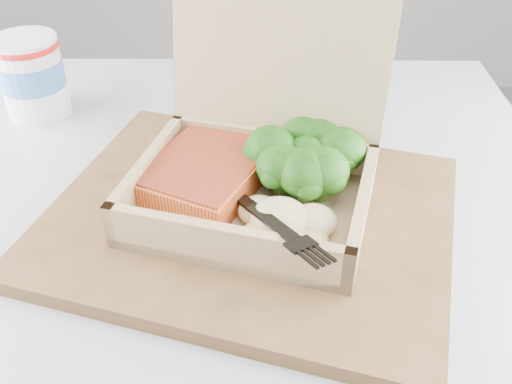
# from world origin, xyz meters

# --- Properties ---
(cafe_table) EXTENTS (0.79, 0.79, 0.71)m
(cafe_table) POSITION_xyz_m (-0.46, 0.23, 0.53)
(cafe_table) COLOR black
(cafe_table) RESTS_ON floor
(serving_tray) EXTENTS (0.43, 0.38, 0.02)m
(serving_tray) POSITION_xyz_m (-0.42, 0.23, 0.72)
(serving_tray) COLOR brown
(serving_tray) RESTS_ON cafe_table
(takeout_container) EXTENTS (0.25, 0.25, 0.20)m
(takeout_container) POSITION_xyz_m (-0.41, 0.26, 0.78)
(takeout_container) COLOR #9E805F
(takeout_container) RESTS_ON serving_tray
(salmon_fillet) EXTENTS (0.14, 0.16, 0.03)m
(salmon_fillet) POSITION_xyz_m (-0.46, 0.26, 0.75)
(salmon_fillet) COLOR orange
(salmon_fillet) RESTS_ON takeout_container
(broccoli_pile) EXTENTS (0.12, 0.12, 0.04)m
(broccoli_pile) POSITION_xyz_m (-0.37, 0.27, 0.76)
(broccoli_pile) COLOR #2C6F18
(broccoli_pile) RESTS_ON takeout_container
(mashed_potatoes) EXTENTS (0.08, 0.07, 0.03)m
(mashed_potatoes) POSITION_xyz_m (-0.39, 0.19, 0.75)
(mashed_potatoes) COLOR #CFB686
(mashed_potatoes) RESTS_ON takeout_container
(plastic_fork) EXTENTS (0.09, 0.14, 0.03)m
(plastic_fork) POSITION_xyz_m (-0.41, 0.20, 0.76)
(plastic_fork) COLOR black
(plastic_fork) RESTS_ON mashed_potatoes
(paper_cup) EXTENTS (0.08, 0.08, 0.10)m
(paper_cup) POSITION_xyz_m (-0.70, 0.43, 0.77)
(paper_cup) COLOR silver
(paper_cup) RESTS_ON cafe_table
(receipt) EXTENTS (0.09, 0.15, 0.00)m
(receipt) POSITION_xyz_m (-0.38, 0.41, 0.71)
(receipt) COLOR silver
(receipt) RESTS_ON cafe_table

